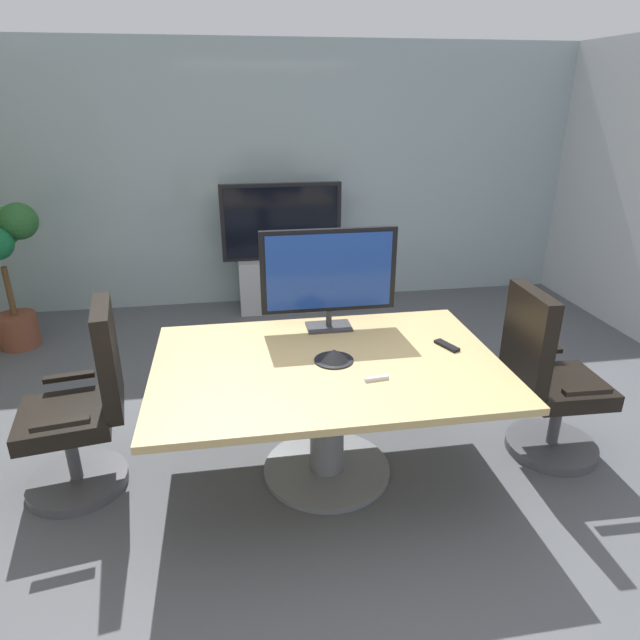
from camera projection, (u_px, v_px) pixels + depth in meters
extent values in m
plane|color=#515459|center=(349.00, 484.00, 3.21)|extent=(7.50, 7.50, 0.00)
cube|color=#9EB2B7|center=(285.00, 178.00, 5.67)|extent=(6.17, 0.10, 2.61)
cube|color=tan|center=(327.00, 365.00, 3.05)|extent=(1.92, 1.30, 0.04)
cylinder|color=slate|center=(327.00, 422.00, 3.19)|extent=(0.20, 0.20, 0.70)
cylinder|color=slate|center=(327.00, 468.00, 3.32)|extent=(0.76, 0.76, 0.03)
cylinder|color=#4C4C51|center=(78.00, 481.00, 3.19)|extent=(0.56, 0.56, 0.06)
cylinder|color=#4C4C51|center=(72.00, 451.00, 3.11)|extent=(0.07, 0.07, 0.36)
cube|color=black|center=(65.00, 418.00, 3.02)|extent=(0.55, 0.55, 0.10)
cube|color=black|center=(108.00, 357.00, 2.98)|extent=(0.16, 0.46, 0.60)
cube|color=black|center=(69.00, 377.00, 3.21)|extent=(0.28, 0.09, 0.03)
cube|color=black|center=(60.00, 424.00, 2.75)|extent=(0.28, 0.09, 0.03)
cylinder|color=#4C4C51|center=(551.00, 446.00, 3.51)|extent=(0.56, 0.56, 0.06)
cylinder|color=#4C4C51|center=(556.00, 418.00, 3.43)|extent=(0.07, 0.07, 0.36)
cube|color=black|center=(562.00, 387.00, 3.34)|extent=(0.50, 0.50, 0.10)
cube|color=black|center=(528.00, 340.00, 3.18)|extent=(0.10, 0.46, 0.60)
cube|color=black|center=(587.00, 391.00, 3.06)|extent=(0.28, 0.06, 0.03)
cube|color=black|center=(541.00, 351.00, 3.53)|extent=(0.28, 0.06, 0.03)
cube|color=#333338|center=(329.00, 327.00, 3.48)|extent=(0.28, 0.18, 0.02)
cylinder|color=#333338|center=(329.00, 318.00, 3.46)|extent=(0.04, 0.04, 0.10)
cube|color=black|center=(329.00, 271.00, 3.35)|extent=(0.84, 0.04, 0.52)
cube|color=navy|center=(329.00, 272.00, 3.33)|extent=(0.77, 0.01, 0.47)
cube|color=#B7BABC|center=(283.00, 283.00, 5.73)|extent=(0.90, 0.36, 0.55)
cube|color=black|center=(281.00, 222.00, 5.46)|extent=(1.20, 0.06, 0.76)
cube|color=black|center=(282.00, 223.00, 5.43)|extent=(1.12, 0.01, 0.69)
cylinder|color=brown|center=(18.00, 330.00, 4.92)|extent=(0.34, 0.34, 0.30)
cylinder|color=brown|center=(9.00, 291.00, 4.78)|extent=(0.05, 0.05, 0.44)
sphere|color=#265E2C|center=(18.00, 221.00, 4.61)|extent=(0.31, 0.31, 0.31)
sphere|color=#1D921F|center=(2.00, 226.00, 4.69)|extent=(0.34, 0.34, 0.34)
cone|color=black|center=(334.00, 355.00, 3.04)|extent=(0.19, 0.19, 0.07)
cylinder|color=black|center=(334.00, 360.00, 3.06)|extent=(0.22, 0.22, 0.01)
cube|color=black|center=(447.00, 345.00, 3.22)|extent=(0.11, 0.18, 0.02)
cube|color=silver|center=(377.00, 378.00, 2.85)|extent=(0.13, 0.03, 0.02)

